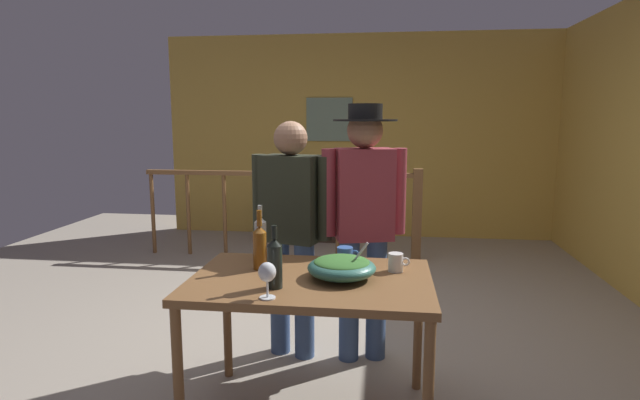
# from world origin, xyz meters

# --- Properties ---
(ground_plane) EXTENTS (8.53, 8.53, 0.00)m
(ground_plane) POSITION_xyz_m (0.00, 0.00, 0.00)
(ground_plane) COLOR #9E9384
(back_wall) EXTENTS (5.10, 0.10, 2.63)m
(back_wall) POSITION_xyz_m (0.00, 3.28, 1.32)
(back_wall) COLOR gold
(back_wall) RESTS_ON ground_plane
(framed_picture) EXTENTS (0.60, 0.03, 0.56)m
(framed_picture) POSITION_xyz_m (-0.38, 3.22, 1.54)
(framed_picture) COLOR gray
(stair_railing) EXTENTS (3.10, 0.10, 1.03)m
(stair_railing) POSITION_xyz_m (-0.36, 2.01, 0.63)
(stair_railing) COLOR brown
(stair_railing) RESTS_ON ground_plane
(tv_console) EXTENTS (0.90, 0.40, 0.42)m
(tv_console) POSITION_xyz_m (-0.70, 2.93, 0.21)
(tv_console) COLOR #38281E
(tv_console) RESTS_ON ground_plane
(flat_screen_tv) EXTENTS (0.60, 0.12, 0.44)m
(flat_screen_tv) POSITION_xyz_m (-0.70, 2.90, 0.69)
(flat_screen_tv) COLOR black
(flat_screen_tv) RESTS_ON tv_console
(serving_table) EXTENTS (1.22, 0.82, 0.77)m
(serving_table) POSITION_xyz_m (0.01, -1.04, 0.69)
(serving_table) COLOR brown
(serving_table) RESTS_ON ground_plane
(salad_bowl) EXTENTS (0.35, 0.35, 0.19)m
(salad_bowl) POSITION_xyz_m (0.16, -1.03, 0.83)
(salad_bowl) COLOR #337060
(salad_bowl) RESTS_ON serving_table
(wine_glass) EXTENTS (0.08, 0.08, 0.17)m
(wine_glass) POSITION_xyz_m (-0.14, -1.37, 0.88)
(wine_glass) COLOR silver
(wine_glass) RESTS_ON serving_table
(wine_bottle_amber) EXTENTS (0.07, 0.07, 0.32)m
(wine_bottle_amber) POSITION_xyz_m (-0.28, -0.93, 0.89)
(wine_bottle_amber) COLOR brown
(wine_bottle_amber) RESTS_ON serving_table
(wine_bottle_clear) EXTENTS (0.07, 0.07, 0.32)m
(wine_bottle_clear) POSITION_xyz_m (-0.32, -0.77, 0.90)
(wine_bottle_clear) COLOR silver
(wine_bottle_clear) RESTS_ON serving_table
(wine_bottle_dark) EXTENTS (0.07, 0.07, 0.30)m
(wine_bottle_dark) POSITION_xyz_m (-0.14, -1.22, 0.89)
(wine_bottle_dark) COLOR black
(wine_bottle_dark) RESTS_ON serving_table
(mug_blue) EXTENTS (0.13, 0.09, 0.09)m
(mug_blue) POSITION_xyz_m (0.16, -0.74, 0.81)
(mug_blue) COLOR #3866B2
(mug_blue) RESTS_ON serving_table
(mug_white) EXTENTS (0.11, 0.08, 0.10)m
(mug_white) POSITION_xyz_m (0.44, -0.88, 0.82)
(mug_white) COLOR white
(mug_white) RESTS_ON serving_table
(person_standing_left) EXTENTS (0.54, 0.31, 1.55)m
(person_standing_left) POSITION_xyz_m (-0.23, -0.33, 0.90)
(person_standing_left) COLOR #3D5684
(person_standing_left) RESTS_ON ground_plane
(person_standing_right) EXTENTS (0.52, 0.39, 1.65)m
(person_standing_right) POSITION_xyz_m (0.24, -0.33, 0.98)
(person_standing_right) COLOR #3D5684
(person_standing_right) RESTS_ON ground_plane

